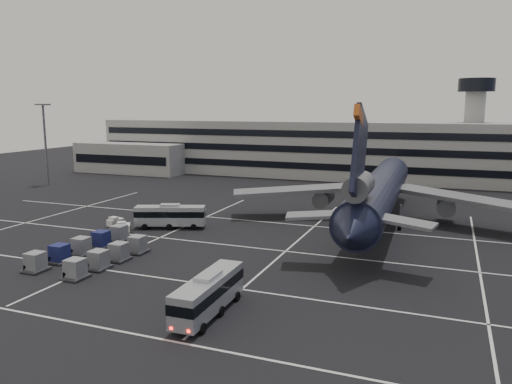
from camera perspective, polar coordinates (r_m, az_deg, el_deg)
ground at (r=63.27m, az=-8.21°, el=-6.56°), size 260.00×260.00×0.00m
lane_markings at (r=63.43m, az=-7.13°, el=-6.49°), size 90.00×55.62×0.01m
terminal at (r=128.69m, az=6.30°, el=4.90°), size 125.00×26.00×24.00m
hills at (r=225.06m, az=17.97°, el=1.67°), size 352.00×180.00×44.00m
lightpole_left at (r=122.41m, az=-23.00°, el=6.24°), size 2.40×2.40×18.28m
trijet_main at (r=76.14m, az=13.92°, el=0.08°), size 47.44×57.57×18.08m
bus_near at (r=43.64m, az=-5.46°, el=-11.34°), size 2.79×10.37×3.64m
bus_far at (r=74.20m, az=-9.78°, el=-2.61°), size 10.37×5.81×3.60m
tug_a at (r=77.52m, az=-15.82°, el=-3.29°), size 1.89×2.59×1.51m
tug_b at (r=73.62m, az=-14.71°, el=-3.92°), size 2.53×2.77×1.53m
uld_cluster at (r=61.80m, az=-18.11°, el=-6.36°), size 8.60×16.59×2.10m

